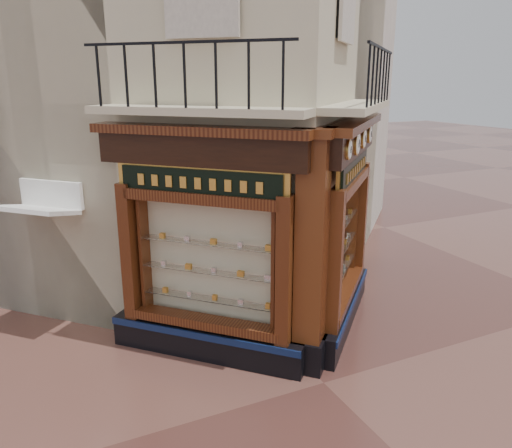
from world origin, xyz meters
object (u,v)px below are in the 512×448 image
corner_pilaster (311,258)px  clock_d (370,134)px  clock_c (363,139)px  signboard_left (200,183)px  clock_b (357,143)px  clock_a (349,150)px  awning (50,332)px  signboard_right (353,169)px

corner_pilaster → clock_d: corner_pilaster is taller
clock_c → signboard_left: size_ratio=0.17×
clock_b → corner_pilaster: bearing=161.3°
clock_a → clock_b: size_ratio=0.79×
corner_pilaster → signboard_left: corner_pilaster is taller
awning → signboard_left: size_ratio=0.64×
clock_b → signboard_right: clock_b is taller
clock_b → signboard_right: bearing=12.8°
clock_b → awning: (-5.04, 2.54, -3.62)m
clock_a → clock_d: 2.42m
clock_a → clock_b: (0.58, 0.58, 0.00)m
clock_c → clock_d: clock_c is taller
signboard_left → clock_d: bearing=-124.4°
corner_pilaster → clock_b: (1.20, 0.59, 1.67)m
clock_b → signboard_left: (-2.66, 0.42, -0.52)m
clock_b → clock_c: clock_b is taller
signboard_right → clock_d: bearing=-5.7°
clock_b → clock_c: 0.77m
clock_d → clock_b: bearing=-180.0°
clock_c → signboard_right: (-0.28, -0.12, -0.52)m
corner_pilaster → clock_a: bearing=-44.0°
awning → signboard_left: 4.45m
clock_a → clock_c: clock_c is taller
corner_pilaster → clock_b: corner_pilaster is taller
signboard_left → signboard_right: 2.92m
awning → corner_pilaster: bearing=-174.2°
clock_d → awning: clock_d is taller
clock_c → signboard_left: (-3.20, -0.12, -0.52)m
signboard_left → signboard_right: (2.92, 0.00, -0.00)m
clock_a → awning: clock_a is taller
clock_a → clock_d: (1.71, 1.71, 0.00)m
clock_a → signboard_right: clock_a is taller
clock_b → clock_a: bearing=-180.0°
signboard_right → signboard_left: bearing=135.0°
clock_b → signboard_right: 0.72m
clock_b → clock_c: size_ratio=1.10×
corner_pilaster → clock_a: corner_pilaster is taller
corner_pilaster → clock_c: (1.74, 1.13, 1.67)m
clock_a → clock_d: clock_d is taller
corner_pilaster → signboard_right: bearing=-10.2°
clock_c → awning: 6.94m
signboard_left → clock_c: bearing=-132.9°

